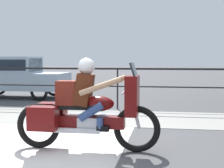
# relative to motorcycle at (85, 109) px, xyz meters

# --- Properties ---
(ground_plane) EXTENTS (120.00, 120.00, 0.00)m
(ground_plane) POSITION_rel_motorcycle_xyz_m (-0.15, -0.19, -0.71)
(ground_plane) COLOR #4C4C4F
(sidewalk_band) EXTENTS (44.00, 2.40, 0.01)m
(sidewalk_band) POSITION_rel_motorcycle_xyz_m (-0.15, 3.21, -0.71)
(sidewalk_band) COLOR #99968E
(sidewalk_band) RESTS_ON ground
(crosswalk_band) EXTENTS (3.30, 6.00, 0.01)m
(crosswalk_band) POSITION_rel_motorcycle_xyz_m (-1.00, -0.39, -0.71)
(crosswalk_band) COLOR silver
(crosswalk_band) RESTS_ON ground
(fence_railing) EXTENTS (36.00, 0.05, 1.28)m
(fence_railing) POSITION_rel_motorcycle_xyz_m (-0.15, 4.82, 0.29)
(fence_railing) COLOR black
(fence_railing) RESTS_ON ground
(motorcycle) EXTENTS (2.52, 0.76, 1.58)m
(motorcycle) POSITION_rel_motorcycle_xyz_m (0.00, 0.00, 0.00)
(motorcycle) COLOR black
(motorcycle) RESTS_ON ground
(parked_car) EXTENTS (3.96, 1.80, 1.63)m
(parked_car) POSITION_rel_motorcycle_xyz_m (-4.63, 7.18, 0.21)
(parked_car) COLOR #9EB2C6
(parked_car) RESTS_ON ground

